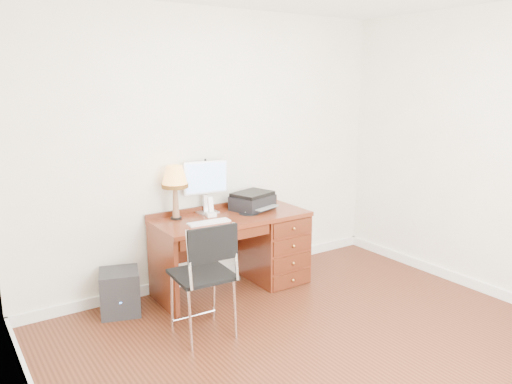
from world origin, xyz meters
TOP-DOWN VIEW (x-y plane):
  - ground at (0.00, 0.00)m, footprint 4.00×4.00m
  - room_shell at (0.00, 0.63)m, footprint 4.00×4.00m
  - desk at (0.32, 1.40)m, footprint 1.50×0.67m
  - monitor at (-0.14, 1.65)m, footprint 0.45×0.17m
  - keyboard at (-0.30, 1.29)m, footprint 0.40×0.14m
  - mouse_pad at (0.18, 1.37)m, footprint 0.20×0.20m
  - printer at (0.30, 1.49)m, footprint 0.47×0.41m
  - leg_lamp at (-0.49, 1.59)m, footprint 0.25×0.25m
  - phone at (-0.18, 1.49)m, footprint 0.10×0.10m
  - pen_cup at (0.24, 1.55)m, footprint 0.07×0.07m
  - chair at (-0.66, 0.70)m, footprint 0.48×0.48m
  - equipment_box at (-1.09, 1.50)m, footprint 0.42×0.42m

SIDE VIEW (x-z plane):
  - ground at x=0.00m, z-range 0.00..0.00m
  - room_shell at x=0.00m, z-range -1.95..2.05m
  - equipment_box at x=-1.09m, z-range 0.00..0.39m
  - desk at x=0.32m, z-range 0.04..0.79m
  - chair at x=-0.66m, z-range 0.10..1.06m
  - keyboard at x=-0.30m, z-range 0.75..0.77m
  - mouse_pad at x=0.18m, z-range 0.74..0.78m
  - pen_cup at x=0.24m, z-range 0.75..0.84m
  - phone at x=-0.18m, z-range 0.71..0.90m
  - printer at x=0.30m, z-range 0.75..0.92m
  - monitor at x=-0.14m, z-range 0.82..1.33m
  - leg_lamp at x=-0.49m, z-range 0.87..1.38m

